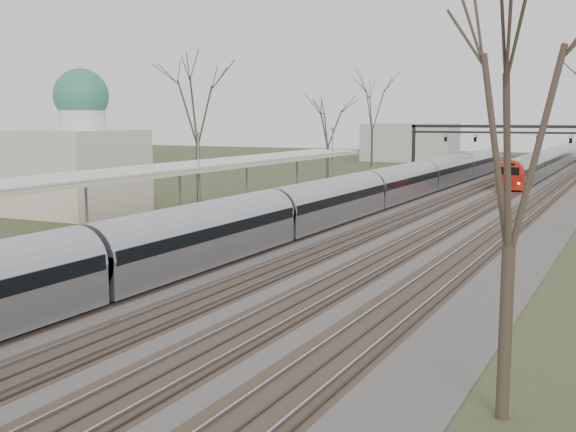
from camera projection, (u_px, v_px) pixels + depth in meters
track_bed at (429, 204)px, 57.59m from camera, size 24.00×160.00×0.22m
platform at (212, 218)px, 46.10m from camera, size 3.50×69.00×1.00m
canopy at (169, 169)px, 41.63m from camera, size 4.10×50.00×3.11m
dome_building at (65, 162)px, 51.69m from camera, size 10.00×8.00×10.30m
signal_gantry at (500, 135)px, 83.55m from camera, size 21.00×0.59×6.08m
tree_west_far at (197, 104)px, 57.91m from camera, size 5.50×5.50×11.33m
tree_east_near at (514, 132)px, 15.60m from camera, size 4.50×4.50×9.27m
train_near at (367, 192)px, 52.63m from camera, size 2.62×90.21×3.05m
train_far at (549, 160)px, 92.61m from camera, size 2.62×60.21×3.05m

